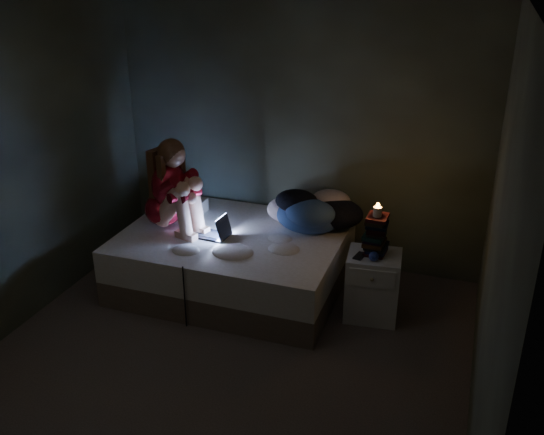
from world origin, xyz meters
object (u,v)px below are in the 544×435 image
at_px(bed, 233,260).
at_px(candle, 377,213).
at_px(nightstand, 373,285).
at_px(phone, 359,255).
at_px(woman, 162,183).
at_px(laptop, 210,225).

xyz_separation_m(bed, candle, (1.30, -0.05, 0.68)).
bearing_deg(nightstand, phone, -159.23).
height_order(bed, woman, woman).
height_order(bed, phone, phone).
bearing_deg(candle, bed, 177.77).
bearing_deg(phone, bed, -169.74).
height_order(woman, nightstand, woman).
height_order(bed, nightstand, nightstand).
distance_m(bed, laptop, 0.43).
xyz_separation_m(woman, candle, (1.94, 0.01, -0.02)).
bearing_deg(candle, woman, -179.73).
relative_size(bed, phone, 13.99).
distance_m(woman, nightstand, 2.07).
distance_m(bed, phone, 1.24).
relative_size(bed, nightstand, 3.37).
bearing_deg(phone, candle, 54.30).
bearing_deg(laptop, phone, 2.90).
bearing_deg(candle, nightstand, -68.00).
relative_size(bed, laptop, 6.31).
height_order(nightstand, candle, candle).
distance_m(laptop, candle, 1.49).
relative_size(laptop, candle, 3.88).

